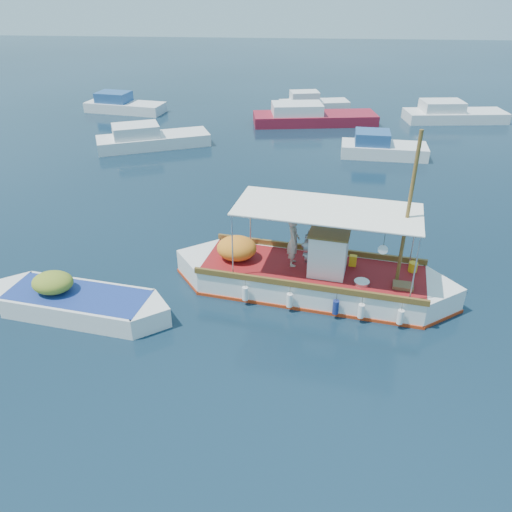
{
  "coord_description": "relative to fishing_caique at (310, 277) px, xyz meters",
  "views": [
    {
      "loc": [
        -0.33,
        -15.51,
        10.61
      ],
      "look_at": [
        -1.6,
        0.0,
        1.62
      ],
      "focal_mm": 35.0,
      "sensor_mm": 36.0,
      "label": 1
    }
  ],
  "objects": [
    {
      "name": "bg_boat_far_n",
      "position": [
        0.5,
        27.99,
        -0.09
      ],
      "size": [
        6.11,
        3.1,
        1.8
      ],
      "rotation": [
        0.0,
        0.0,
        0.2
      ],
      "color": "silver",
      "rests_on": "ground"
    },
    {
      "name": "bg_boat_ne",
      "position": [
        4.79,
        16.15,
        -0.09
      ],
      "size": [
        5.57,
        2.61,
        1.8
      ],
      "rotation": [
        0.0,
        0.0,
        -0.08
      ],
      "color": "silver",
      "rests_on": "ground"
    },
    {
      "name": "bg_boat_e",
      "position": [
        11.6,
        25.37,
        -0.09
      ],
      "size": [
        8.09,
        3.48,
        1.8
      ],
      "rotation": [
        0.0,
        0.0,
        0.11
      ],
      "color": "silver",
      "rests_on": "ground"
    },
    {
      "name": "ground",
      "position": [
        -0.41,
        -0.36,
        -0.58
      ],
      "size": [
        160.0,
        160.0,
        0.0
      ],
      "primitive_type": "plane",
      "color": "black",
      "rests_on": "ground"
    },
    {
      "name": "dinghy",
      "position": [
        -8.21,
        -2.06,
        -0.23
      ],
      "size": [
        6.9,
        2.76,
        1.71
      ],
      "rotation": [
        0.0,
        0.0,
        -0.16
      ],
      "color": "white",
      "rests_on": "ground"
    },
    {
      "name": "bg_boat_nw",
      "position": [
        -10.67,
        16.82,
        -0.09
      ],
      "size": [
        7.83,
        5.11,
        1.8
      ],
      "rotation": [
        0.0,
        0.0,
        0.4
      ],
      "color": "silver",
      "rests_on": "ground"
    },
    {
      "name": "fishing_caique",
      "position": [
        0.0,
        0.0,
        0.0
      ],
      "size": [
        10.66,
        4.31,
        6.6
      ],
      "rotation": [
        0.0,
        0.0,
        -0.18
      ],
      "color": "white",
      "rests_on": "ground"
    },
    {
      "name": "bg_boat_n",
      "position": [
        0.35,
        23.62,
        -0.09
      ],
      "size": [
        9.85,
        4.17,
        1.8
      ],
      "rotation": [
        0.0,
        0.0,
        0.15
      ],
      "color": "maroon",
      "rests_on": "ground"
    },
    {
      "name": "bg_boat_far_w",
      "position": [
        -15.53,
        26.13,
        -0.09
      ],
      "size": [
        6.94,
        3.44,
        1.8
      ],
      "rotation": [
        0.0,
        0.0,
        -0.18
      ],
      "color": "silver",
      "rests_on": "ground"
    }
  ]
}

